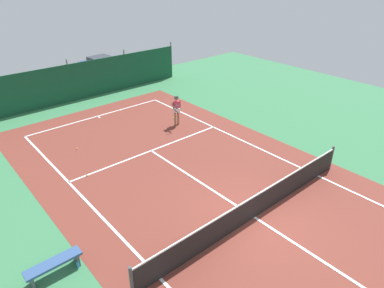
{
  "coord_description": "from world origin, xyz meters",
  "views": [
    {
      "loc": [
        -7.9,
        -5.83,
        8.02
      ],
      "look_at": [
        0.84,
        4.37,
        0.9
      ],
      "focal_mm": 32.23,
      "sensor_mm": 36.0,
      "label": 1
    }
  ],
  "objects_px": {
    "parked_car": "(103,68)",
    "tennis_ball_midcourt": "(77,149)",
    "tennis_net": "(255,206)",
    "courtside_bench": "(54,265)",
    "tennis_ball_near_player": "(174,118)",
    "water_bottle": "(78,264)",
    "tennis_ball_by_sideline": "(87,175)",
    "tennis_player": "(177,109)"
  },
  "relations": [
    {
      "from": "tennis_player",
      "to": "parked_car",
      "type": "height_order",
      "value": "parked_car"
    },
    {
      "from": "courtside_bench",
      "to": "parked_car",
      "type": "bearing_deg",
      "value": 57.98
    },
    {
      "from": "tennis_ball_by_sideline",
      "to": "parked_car",
      "type": "bearing_deg",
      "value": 59.15
    },
    {
      "from": "tennis_ball_by_sideline",
      "to": "water_bottle",
      "type": "bearing_deg",
      "value": -118.36
    },
    {
      "from": "tennis_ball_midcourt",
      "to": "water_bottle",
      "type": "xyz_separation_m",
      "value": [
        -3.08,
        -6.96,
        0.09
      ]
    },
    {
      "from": "tennis_ball_midcourt",
      "to": "tennis_ball_by_sideline",
      "type": "relative_size",
      "value": 1.0
    },
    {
      "from": "tennis_ball_by_sideline",
      "to": "tennis_ball_near_player",
      "type": "bearing_deg",
      "value": 20.3
    },
    {
      "from": "parked_car",
      "to": "water_bottle",
      "type": "distance_m",
      "value": 18.92
    },
    {
      "from": "tennis_ball_near_player",
      "to": "parked_car",
      "type": "distance_m",
      "value": 9.55
    },
    {
      "from": "tennis_player",
      "to": "tennis_ball_near_player",
      "type": "bearing_deg",
      "value": -113.08
    },
    {
      "from": "tennis_player",
      "to": "tennis_net",
      "type": "bearing_deg",
      "value": 74.65
    },
    {
      "from": "tennis_net",
      "to": "tennis_player",
      "type": "bearing_deg",
      "value": 70.62
    },
    {
      "from": "water_bottle",
      "to": "courtside_bench",
      "type": "bearing_deg",
      "value": 163.19
    },
    {
      "from": "tennis_net",
      "to": "courtside_bench",
      "type": "bearing_deg",
      "value": 161.58
    },
    {
      "from": "tennis_ball_near_player",
      "to": "tennis_ball_by_sideline",
      "type": "height_order",
      "value": "same"
    },
    {
      "from": "tennis_ball_near_player",
      "to": "courtside_bench",
      "type": "distance_m",
      "value": 11.64
    },
    {
      "from": "tennis_ball_near_player",
      "to": "parked_car",
      "type": "relative_size",
      "value": 0.02
    },
    {
      "from": "tennis_player",
      "to": "tennis_ball_near_player",
      "type": "xyz_separation_m",
      "value": [
        0.43,
        0.84,
        -0.93
      ]
    },
    {
      "from": "tennis_ball_by_sideline",
      "to": "tennis_player",
      "type": "bearing_deg",
      "value": 14.5
    },
    {
      "from": "tennis_net",
      "to": "tennis_ball_near_player",
      "type": "relative_size",
      "value": 153.33
    },
    {
      "from": "tennis_ball_by_sideline",
      "to": "water_bottle",
      "type": "relative_size",
      "value": 0.28
    },
    {
      "from": "parked_car",
      "to": "tennis_ball_midcourt",
      "type": "bearing_deg",
      "value": -129.22
    },
    {
      "from": "tennis_net",
      "to": "parked_car",
      "type": "relative_size",
      "value": 2.33
    },
    {
      "from": "tennis_player",
      "to": "tennis_ball_near_player",
      "type": "height_order",
      "value": "tennis_player"
    },
    {
      "from": "tennis_ball_near_player",
      "to": "water_bottle",
      "type": "bearing_deg",
      "value": -142.5
    },
    {
      "from": "tennis_ball_near_player",
      "to": "tennis_ball_midcourt",
      "type": "distance_m",
      "value": 5.85
    },
    {
      "from": "tennis_ball_near_player",
      "to": "tennis_ball_midcourt",
      "type": "xyz_separation_m",
      "value": [
        -5.85,
        0.1,
        0.0
      ]
    },
    {
      "from": "parked_car",
      "to": "courtside_bench",
      "type": "bearing_deg",
      "value": -126.85
    },
    {
      "from": "tennis_ball_near_player",
      "to": "tennis_ball_midcourt",
      "type": "height_order",
      "value": "same"
    },
    {
      "from": "tennis_net",
      "to": "water_bottle",
      "type": "bearing_deg",
      "value": 161.41
    },
    {
      "from": "tennis_net",
      "to": "tennis_ball_near_player",
      "type": "distance_m",
      "value": 9.36
    },
    {
      "from": "tennis_ball_by_sideline",
      "to": "water_bottle",
      "type": "height_order",
      "value": "water_bottle"
    },
    {
      "from": "tennis_net",
      "to": "tennis_player",
      "type": "xyz_separation_m",
      "value": [
        2.79,
        7.94,
        0.45
      ]
    },
    {
      "from": "tennis_player",
      "to": "tennis_ball_by_sideline",
      "type": "distance_m",
      "value": 6.38
    },
    {
      "from": "parked_car",
      "to": "tennis_ball_by_sideline",
      "type": "bearing_deg",
      "value": -125.68
    },
    {
      "from": "tennis_ball_by_sideline",
      "to": "parked_car",
      "type": "height_order",
      "value": "parked_car"
    },
    {
      "from": "tennis_ball_midcourt",
      "to": "parked_car",
      "type": "bearing_deg",
      "value": 55.61
    },
    {
      "from": "tennis_player",
      "to": "tennis_ball_midcourt",
      "type": "xyz_separation_m",
      "value": [
        -5.42,
        0.94,
        -0.93
      ]
    },
    {
      "from": "parked_car",
      "to": "tennis_net",
      "type": "bearing_deg",
      "value": -106.57
    },
    {
      "from": "tennis_player",
      "to": "tennis_ball_by_sideline",
      "type": "height_order",
      "value": "tennis_player"
    },
    {
      "from": "courtside_bench",
      "to": "water_bottle",
      "type": "bearing_deg",
      "value": -16.81
    },
    {
      "from": "parked_car",
      "to": "water_bottle",
      "type": "height_order",
      "value": "parked_car"
    }
  ]
}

